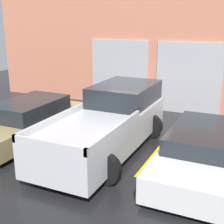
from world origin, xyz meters
TOP-DOWN VIEW (x-y plane):
  - ground_plane at (0.00, 0.00)m, footprint 28.00×28.00m
  - shophouse_building at (-0.00, 3.29)m, footprint 16.57×0.68m
  - pickup_truck at (0.00, -1.76)m, footprint 2.49×5.51m
  - sedan_white at (2.82, -2.04)m, footprint 2.23×4.79m
  - sedan_side at (-2.82, -2.04)m, footprint 2.23×4.57m
  - parking_stripe_left at (-1.41, -2.07)m, footprint 0.12×2.20m
  - parking_stripe_centre at (1.41, -2.07)m, footprint 0.12×2.20m

SIDE VIEW (x-z plane):
  - ground_plane at x=0.00m, z-range 0.00..0.00m
  - parking_stripe_left at x=-1.41m, z-range 0.00..0.01m
  - parking_stripe_centre at x=1.41m, z-range 0.00..0.01m
  - sedan_white at x=2.82m, z-range -0.02..1.12m
  - sedan_side at x=-2.82m, z-range -0.03..1.22m
  - pickup_truck at x=0.00m, z-range -0.05..1.73m
  - shophouse_building at x=0.00m, z-range -0.03..5.90m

